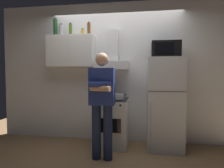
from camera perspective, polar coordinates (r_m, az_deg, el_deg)
The scene contains 14 objects.
ground_plane at distance 3.60m, azimuth 0.00°, elevation -18.60°, with size 7.00×7.00×0.00m, color olive.
back_wall_tiled at distance 3.94m, azimuth 1.34°, elevation 3.36°, with size 4.80×0.10×2.70m, color white.
upper_cabinet at distance 3.95m, azimuth -11.58°, elevation 9.12°, with size 0.90×0.37×0.60m.
stove_oven at distance 3.71m, azimuth -0.18°, elevation -10.92°, with size 0.60×0.62×0.87m.
range_hood at distance 3.74m, azimuth 0.13°, elevation 7.18°, with size 0.60×0.44×0.75m.
refrigerator at distance 3.62m, azimuth 14.93°, elevation -5.46°, with size 0.60×0.62×1.60m.
microwave at distance 3.62m, azimuth 15.10°, elevation 9.48°, with size 0.48×0.37×0.28m.
person_standing at distance 3.04m, azimuth -2.90°, elevation -5.03°, with size 0.38×0.33×1.64m.
cooking_pot at distance 3.49m, azimuth 1.63°, elevation -3.62°, with size 0.31×0.21×0.10m.
bottle_canister_steel at distance 4.07m, azimuth -14.29°, elevation 14.71°, with size 0.10×0.10×0.23m.
bottle_olive_oil at distance 4.06m, azimuth -11.82°, elevation 14.95°, with size 0.06×0.06×0.25m.
bottle_beer_brown at distance 3.90m, azimuth -6.66°, elevation 15.44°, with size 0.06×0.06×0.25m.
bottle_spice_jar at distance 3.96m, azimuth -8.43°, elevation 14.44°, with size 0.06×0.06×0.14m.
bottle_wine_green at distance 4.11m, azimuth -15.92°, elevation 15.35°, with size 0.08×0.08×0.34m.
Camera 1 is at (0.51, -3.31, 1.33)m, focal length 31.85 mm.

